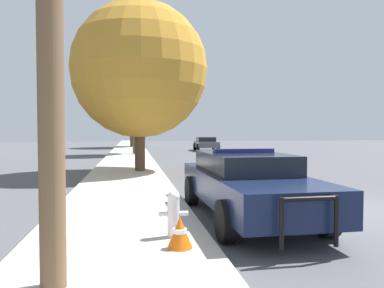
{
  "coord_description": "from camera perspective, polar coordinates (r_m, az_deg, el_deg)",
  "views": [
    {
      "loc": [
        -4.88,
        -7.81,
        1.87
      ],
      "look_at": [
        -1.79,
        11.35,
        1.15
      ],
      "focal_mm": 35.0,
      "sensor_mm": 36.0,
      "label": 1
    }
  ],
  "objects": [
    {
      "name": "traffic_light",
      "position": [
        27.56,
        -6.24,
        6.16
      ],
      "size": [
        3.1,
        0.35,
        5.28
      ],
      "color": "#424247",
      "rests_on": "sidewalk_left"
    },
    {
      "name": "tree_sidewalk_far",
      "position": [
        40.48,
        -9.22,
        6.22
      ],
      "size": [
        5.49,
        5.49,
        7.4
      ],
      "color": "#4C3823",
      "rests_on": "sidewalk_left"
    },
    {
      "name": "tree_sidewalk_mid",
      "position": [
        28.46,
        -8.73,
        9.29
      ],
      "size": [
        4.34,
        4.34,
        7.49
      ],
      "color": "brown",
      "rests_on": "sidewalk_left"
    },
    {
      "name": "car_background_oncoming",
      "position": [
        34.04,
        2.16,
        0.11
      ],
      "size": [
        2.19,
        4.12,
        1.24
      ],
      "rotation": [
        0.0,
        0.0,
        3.09
      ],
      "color": "#474C51",
      "rests_on": "ground_plane"
    },
    {
      "name": "fire_hydrant",
      "position": [
        6.2,
        -2.84,
        -10.32
      ],
      "size": [
        0.48,
        0.21,
        0.76
      ],
      "color": "white",
      "rests_on": "sidewalk_left"
    },
    {
      "name": "traffic_cone",
      "position": [
        5.67,
        -1.86,
        -13.29
      ],
      "size": [
        0.38,
        0.38,
        0.47
      ],
      "color": "orange",
      "rests_on": "sidewalk_left"
    },
    {
      "name": "police_car",
      "position": [
        8.11,
        8.31,
        -5.79
      ],
      "size": [
        2.15,
        5.35,
        1.47
      ],
      "rotation": [
        0.0,
        0.0,
        3.16
      ],
      "color": "#141E3D",
      "rests_on": "ground_plane"
    },
    {
      "name": "ground_plane",
      "position": [
        9.4,
        22.69,
        -9.52
      ],
      "size": [
        110.0,
        110.0,
        0.0
      ],
      "primitive_type": "plane",
      "color": "#4F4F54"
    },
    {
      "name": "sidewalk_left",
      "position": [
        8.02,
        -10.69,
        -10.92
      ],
      "size": [
        3.0,
        110.0,
        0.13
      ],
      "color": "#BCB7AD",
      "rests_on": "ground_plane"
    },
    {
      "name": "tree_sidewalk_near",
      "position": [
        16.36,
        -8.0,
        11.12
      ],
      "size": [
        5.78,
        5.78,
        7.2
      ],
      "color": "#4C3823",
      "rests_on": "sidewalk_left"
    }
  ]
}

